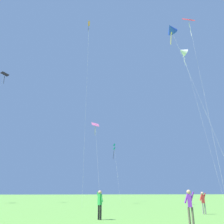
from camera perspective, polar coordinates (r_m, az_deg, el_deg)
The scene contains 10 objects.
kite_orange_box at distance 43.52m, azimuth -5.58°, elevation 19.18°, with size 0.36×4.28×30.04m.
kite_white_distant at distance 50.14m, azimuth 16.60°, elevation 13.70°, with size 2.42×9.97×28.88m.
kite_blue_delta at distance 37.88m, azimuth 13.94°, elevation 18.76°, with size 4.02×7.12×25.33m.
kite_red_high at distance 42.88m, azimuth 18.10°, elevation 19.02°, with size 4.02×8.33×29.41m.
kite_black_large at distance 51.53m, azimuth -24.62°, elevation 7.07°, with size 3.44×4.82×24.61m.
kite_teal_box at distance 50.99m, azimuth 0.54°, elevation -8.45°, with size 0.60×5.06×11.53m.
kite_pink_low at distance 41.57m, azimuth -3.99°, elevation -3.85°, with size 1.35×6.31×13.39m.
person_far_back at distance 14.88m, azimuth 18.11°, elevation -20.07°, with size 0.56×0.35×1.83m.
person_in_blue_jacket at distance 16.82m, azimuth -2.93°, elevation -20.68°, with size 0.43×0.51×1.81m.
person_foreground_watcher at distance 22.18m, azimuth 20.96°, elevation -19.19°, with size 0.56×0.23×1.73m.
Camera 1 is at (-0.10, -5.20, 1.69)m, focal length 38.21 mm.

